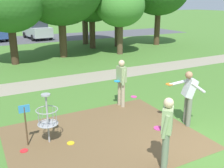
{
  "coord_description": "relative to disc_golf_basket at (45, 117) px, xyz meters",
  "views": [
    {
      "loc": [
        -5.03,
        -3.97,
        3.69
      ],
      "look_at": [
        -1.06,
        3.47,
        1.0
      ],
      "focal_mm": 42.21,
      "sensor_mm": 36.0,
      "label": 1
    }
  ],
  "objects": [
    {
      "name": "parked_car_center_right",
      "position": [
        4.46,
        20.52,
        0.17
      ],
      "size": [
        2.27,
        4.35,
        1.84
      ],
      "color": "#B2B7BC",
      "rests_on": "ground"
    },
    {
      "name": "player_throwing",
      "position": [
        4.1,
        -0.95,
        0.23
      ],
      "size": [
        0.95,
        0.8,
        1.71
      ],
      "color": "slate",
      "rests_on": "ground"
    },
    {
      "name": "parking_lot_strip",
      "position": [
        3.61,
        20.59,
        -0.75
      ],
      "size": [
        36.0,
        6.0,
        0.01
      ],
      "primitive_type": "cube",
      "color": "#4C4C51",
      "rests_on": "ground"
    },
    {
      "name": "tree_far_right",
      "position": [
        0.73,
        10.06,
        2.82
      ],
      "size": [
        4.02,
        4.02,
        5.3
      ],
      "color": "#422D1E",
      "rests_on": "ground"
    },
    {
      "name": "tree_far_center",
      "position": [
        9.34,
        12.84,
        2.96
      ],
      "size": [
        4.07,
        4.07,
        5.47
      ],
      "color": "brown",
      "rests_on": "ground"
    },
    {
      "name": "frisbee_near_basket",
      "position": [
        0.54,
        -0.36,
        -0.74
      ],
      "size": [
        0.2,
        0.2,
        0.02
      ],
      "primitive_type": "cylinder",
      "color": "gold",
      "rests_on": "ground"
    },
    {
      "name": "player_foreground_watching",
      "position": [
        3.08,
        1.32,
        0.21
      ],
      "size": [
        0.41,
        0.48,
        1.71
      ],
      "color": "tan",
      "rests_on": "ground"
    },
    {
      "name": "disc_golf_basket",
      "position": [
        0.0,
        0.0,
        0.0
      ],
      "size": [
        0.98,
        0.58,
        1.39
      ],
      "color": "#9E9EA3",
      "rests_on": "ground"
    },
    {
      "name": "dirt_tee_pad",
      "position": [
        1.48,
        -0.48,
        -0.75
      ],
      "size": [
        5.16,
        4.09,
        0.01
      ],
      "primitive_type": "cube",
      "color": "brown",
      "rests_on": "ground"
    },
    {
      "name": "tree_mid_left",
      "position": [
        7.87,
        9.81,
        2.56
      ],
      "size": [
        3.37,
        3.37,
        4.77
      ],
      "color": "brown",
      "rests_on": "ground"
    },
    {
      "name": "gravel_path",
      "position": [
        3.61,
        5.28,
        -0.75
      ],
      "size": [
        40.0,
        1.75,
        0.0
      ],
      "primitive_type": "cube",
      "color": "gray",
      "rests_on": "ground"
    },
    {
      "name": "frisbee_far_left",
      "position": [
        3.98,
        1.87,
        -0.74
      ],
      "size": [
        0.25,
        0.25,
        0.02
      ],
      "primitive_type": "cylinder",
      "color": "#E53D99",
      "rests_on": "ground"
    },
    {
      "name": "player_waiting_left",
      "position": [
        2.1,
        -2.38,
        0.21
      ],
      "size": [
        0.45,
        0.45,
        1.71
      ],
      "color": "slate",
      "rests_on": "ground"
    },
    {
      "name": "ground_plane",
      "position": [
        3.61,
        -2.45,
        -0.75
      ],
      "size": [
        160.0,
        160.0,
        0.0
      ],
      "primitive_type": "plane",
      "color": "#47752D"
    },
    {
      "name": "frisbee_mid_grass",
      "position": [
        -0.64,
        -0.16,
        -0.74
      ],
      "size": [
        0.2,
        0.2,
        0.02
      ],
      "primitive_type": "cylinder",
      "color": "red",
      "rests_on": "ground"
    }
  ]
}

